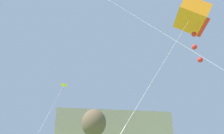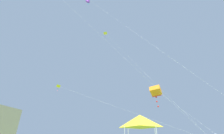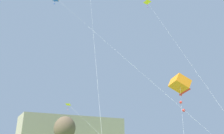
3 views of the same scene
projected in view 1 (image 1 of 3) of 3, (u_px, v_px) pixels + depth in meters
tree_far_centre at (94, 124)px, 41.43m from camera, size 4.65×4.65×9.38m
tree_far_left at (151, 130)px, 57.33m from camera, size 4.81×4.81×9.70m
kite_yellow_delta_2 at (64, 86)px, 21.66m from camera, size 1.37×20.92×8.41m
kite_orange_box_4 at (192, 17)px, 11.29m from camera, size 8.07×7.35×9.36m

